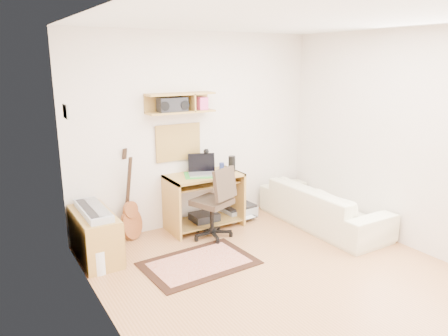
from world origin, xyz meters
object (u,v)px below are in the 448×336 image
desk (204,201)px  printer (238,211)px  task_chair (212,202)px  cabinet (95,236)px  sofa (323,199)px

desk → printer: 0.68m
task_chair → printer: task_chair is taller
desk → printer: desk is taller
desk → cabinet: size_ratio=1.11×
task_chair → sofa: (1.51, -0.43, -0.10)m
task_chair → cabinet: task_chair is taller
printer → sofa: (0.83, -0.87, 0.29)m
cabinet → printer: size_ratio=1.90×
task_chair → cabinet: bearing=150.8°
cabinet → sofa: (2.96, -0.60, 0.10)m
task_chair → cabinet: 1.47m
task_chair → sofa: size_ratio=0.50×
printer → cabinet: bearing=-176.7°
desk → sofa: sofa is taller
cabinet → sofa: sofa is taller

